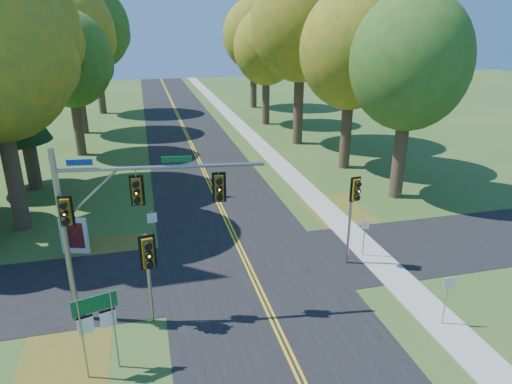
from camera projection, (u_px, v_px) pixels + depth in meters
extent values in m
plane|color=#2C531D|center=(259.00, 290.00, 19.56)|extent=(160.00, 160.00, 0.00)
cube|color=black|center=(259.00, 290.00, 19.56)|extent=(8.00, 160.00, 0.02)
cube|color=black|center=(248.00, 267.00, 21.38)|extent=(60.00, 6.00, 0.02)
cube|color=gold|center=(257.00, 290.00, 19.53)|extent=(0.10, 160.00, 0.01)
cube|color=gold|center=(261.00, 289.00, 19.58)|extent=(0.10, 160.00, 0.01)
cube|color=#9E998E|center=(389.00, 271.00, 20.96)|extent=(1.60, 160.00, 0.06)
cube|color=brown|center=(106.00, 263.00, 21.72)|extent=(4.00, 6.00, 0.00)
cube|color=brown|center=(346.00, 219.00, 26.56)|extent=(3.50, 8.00, 0.00)
cube|color=brown|center=(63.00, 368.00, 15.13)|extent=(3.00, 5.00, 0.00)
cylinder|color=#38281C|center=(13.00, 170.00, 24.29)|extent=(0.86, 0.86, 6.75)
sphere|color=#A98616|center=(32.00, 64.00, 23.86)|extent=(4.80, 4.80, 4.80)
cylinder|color=#38281C|center=(400.00, 152.00, 29.02)|extent=(0.83, 0.83, 6.08)
ellipsoid|color=#407023|center=(410.00, 61.00, 27.08)|extent=(7.20, 7.20, 8.28)
sphere|color=#407023|center=(420.00, 71.00, 28.64)|extent=(4.32, 4.32, 4.32)
sphere|color=#407023|center=(399.00, 50.00, 25.89)|extent=(3.96, 3.96, 3.96)
cylinder|color=#38281C|center=(27.00, 135.00, 30.30)|extent=(0.89, 0.89, 7.42)
ellipsoid|color=#A98616|center=(8.00, 28.00, 27.95)|extent=(8.60, 8.60, 9.89)
sphere|color=#A98616|center=(44.00, 42.00, 29.82)|extent=(5.16, 5.16, 5.16)
cylinder|color=#38281C|center=(346.00, 128.00, 35.03)|extent=(0.84, 0.84, 6.30)
ellipsoid|color=#A98616|center=(352.00, 49.00, 32.99)|extent=(7.60, 7.60, 8.74)
sphere|color=#A98616|center=(363.00, 58.00, 34.64)|extent=(4.56, 4.56, 4.56)
sphere|color=#A98616|center=(340.00, 38.00, 31.74)|extent=(4.18, 4.18, 4.18)
cylinder|color=#38281C|center=(78.00, 122.00, 38.57)|extent=(0.81, 0.81, 5.62)
ellipsoid|color=#407023|center=(69.00, 59.00, 36.75)|extent=(6.80, 6.80, 7.82)
sphere|color=#407023|center=(89.00, 66.00, 38.23)|extent=(4.08, 4.08, 4.08)
sphere|color=#407023|center=(50.00, 51.00, 35.63)|extent=(3.74, 3.74, 3.74)
cylinder|color=#38281C|center=(298.00, 103.00, 41.90)|extent=(0.90, 0.90, 7.65)
ellipsoid|color=#A98616|center=(301.00, 23.00, 39.49)|extent=(8.80, 8.80, 10.12)
sphere|color=#A98616|center=(314.00, 33.00, 41.39)|extent=(5.28, 5.28, 5.28)
sphere|color=#A98616|center=(287.00, 12.00, 38.03)|extent=(4.84, 4.84, 4.84)
cylinder|color=#38281C|center=(80.00, 99.00, 46.10)|extent=(0.87, 0.87, 6.98)
ellipsoid|color=#A98616|center=(71.00, 32.00, 43.88)|extent=(8.20, 8.20, 9.43)
sphere|color=#A98616|center=(91.00, 41.00, 45.66)|extent=(4.92, 4.92, 4.92)
sphere|color=#A98616|center=(53.00, 23.00, 42.52)|extent=(4.51, 4.51, 4.51)
cylinder|color=#38281C|center=(266.00, 98.00, 50.44)|extent=(0.82, 0.82, 5.85)
ellipsoid|color=#A98616|center=(266.00, 47.00, 48.56)|extent=(7.00, 7.00, 8.05)
sphere|color=#A98616|center=(276.00, 53.00, 50.08)|extent=(4.20, 4.20, 4.20)
sphere|color=#A98616|center=(257.00, 40.00, 47.40)|extent=(3.85, 3.85, 3.85)
cylinder|color=#38281C|center=(100.00, 84.00, 56.24)|extent=(0.88, 0.88, 7.20)
ellipsoid|color=#407023|center=(93.00, 28.00, 53.96)|extent=(8.40, 8.40, 9.66)
sphere|color=#407023|center=(109.00, 35.00, 55.78)|extent=(5.04, 5.04, 5.04)
sphere|color=#407023|center=(78.00, 20.00, 52.57)|extent=(4.62, 4.62, 4.62)
cylinder|color=#38281C|center=(253.00, 83.00, 60.32)|extent=(0.85, 0.85, 6.53)
ellipsoid|color=#A98616|center=(253.00, 35.00, 58.22)|extent=(7.80, 7.80, 8.97)
sphere|color=#A98616|center=(263.00, 41.00, 59.91)|extent=(4.68, 4.68, 4.68)
sphere|color=#A98616|center=(244.00, 28.00, 56.93)|extent=(4.29, 4.29, 4.29)
cylinder|color=#38281C|center=(12.00, 166.00, 30.55)|extent=(0.50, 0.50, 3.42)
cylinder|color=gray|center=(65.00, 240.00, 16.51)|extent=(0.21, 0.21, 6.78)
cylinder|color=gray|center=(78.00, 315.00, 17.64)|extent=(0.43, 0.43, 0.29)
cylinder|color=gray|center=(162.00, 167.00, 16.00)|extent=(7.23, 1.05, 0.14)
cylinder|color=gray|center=(90.00, 196.00, 16.05)|extent=(2.18, 0.36, 2.00)
cylinder|color=gray|center=(136.00, 173.00, 15.96)|extent=(0.04, 0.04, 0.35)
cube|color=#72590C|center=(137.00, 190.00, 16.19)|extent=(0.36, 0.33, 0.97)
cube|color=black|center=(137.00, 190.00, 16.19)|extent=(0.50, 0.09, 1.14)
sphere|color=orange|center=(136.00, 193.00, 15.98)|extent=(0.17, 0.17, 0.17)
cylinder|color=black|center=(136.00, 184.00, 15.87)|extent=(0.25, 0.18, 0.23)
cylinder|color=black|center=(136.00, 193.00, 15.98)|extent=(0.25, 0.18, 0.23)
cylinder|color=black|center=(137.00, 201.00, 16.09)|extent=(0.25, 0.18, 0.23)
cylinder|color=gray|center=(219.00, 170.00, 16.28)|extent=(0.04, 0.04, 0.35)
cube|color=#72590C|center=(219.00, 187.00, 16.51)|extent=(0.36, 0.33, 0.97)
cube|color=black|center=(219.00, 187.00, 16.51)|extent=(0.50, 0.09, 1.14)
sphere|color=orange|center=(219.00, 189.00, 16.30)|extent=(0.17, 0.17, 0.17)
cylinder|color=black|center=(219.00, 181.00, 16.19)|extent=(0.25, 0.18, 0.23)
cylinder|color=black|center=(219.00, 189.00, 16.30)|extent=(0.25, 0.18, 0.23)
cylinder|color=black|center=(220.00, 197.00, 16.41)|extent=(0.25, 0.18, 0.23)
cube|color=#72590C|center=(66.00, 211.00, 15.99)|extent=(0.36, 0.33, 0.97)
cube|color=black|center=(66.00, 211.00, 15.99)|extent=(0.50, 0.09, 1.14)
sphere|color=orange|center=(65.00, 214.00, 15.78)|extent=(0.17, 0.17, 0.17)
cylinder|color=black|center=(63.00, 206.00, 15.68)|extent=(0.25, 0.18, 0.23)
cylinder|color=black|center=(65.00, 214.00, 15.78)|extent=(0.25, 0.18, 0.23)
cylinder|color=black|center=(66.00, 222.00, 15.89)|extent=(0.25, 0.18, 0.23)
cube|color=navy|center=(79.00, 162.00, 15.59)|extent=(0.87, 0.15, 0.21)
cube|color=#0C5926|center=(177.00, 159.00, 15.96)|extent=(1.06, 0.17, 0.21)
cylinder|color=gray|center=(350.00, 222.00, 21.00)|extent=(0.12, 0.12, 4.31)
cube|color=#72590C|center=(355.00, 189.00, 20.23)|extent=(0.37, 0.34, 0.98)
cube|color=black|center=(355.00, 189.00, 20.23)|extent=(0.51, 0.10, 1.16)
sphere|color=orange|center=(358.00, 191.00, 20.04)|extent=(0.18, 0.18, 0.18)
cylinder|color=black|center=(358.00, 184.00, 19.93)|extent=(0.26, 0.19, 0.24)
cylinder|color=black|center=(358.00, 191.00, 20.04)|extent=(0.26, 0.19, 0.24)
cylinder|color=black|center=(357.00, 198.00, 20.15)|extent=(0.26, 0.19, 0.24)
cylinder|color=#9799A0|center=(149.00, 280.00, 16.88)|extent=(0.14, 0.14, 3.68)
cube|color=#72590C|center=(148.00, 252.00, 16.22)|extent=(0.44, 0.40, 1.15)
cube|color=black|center=(148.00, 252.00, 16.22)|extent=(0.60, 0.12, 1.36)
sphere|color=orange|center=(149.00, 255.00, 15.99)|extent=(0.21, 0.21, 0.21)
cylinder|color=black|center=(148.00, 246.00, 15.86)|extent=(0.30, 0.22, 0.28)
cylinder|color=black|center=(149.00, 255.00, 15.99)|extent=(0.30, 0.22, 0.28)
cylinder|color=black|center=(150.00, 265.00, 16.12)|extent=(0.30, 0.22, 0.28)
cylinder|color=gray|center=(83.00, 340.00, 14.24)|extent=(0.06, 0.06, 2.95)
cylinder|color=gray|center=(115.00, 330.00, 14.70)|extent=(0.06, 0.06, 2.95)
cube|color=#0C5527|center=(94.00, 304.00, 14.09)|extent=(1.34, 0.42, 0.54)
cube|color=silver|center=(94.00, 304.00, 14.09)|extent=(1.14, 0.33, 0.08)
cube|color=silver|center=(86.00, 326.00, 14.17)|extent=(0.48, 0.17, 0.54)
cube|color=black|center=(84.00, 317.00, 14.06)|extent=(0.47, 0.14, 0.10)
cube|color=silver|center=(108.00, 319.00, 14.50)|extent=(0.48, 0.17, 0.54)
cube|color=black|center=(107.00, 311.00, 14.38)|extent=(0.47, 0.14, 0.10)
cube|color=silver|center=(74.00, 236.00, 22.42)|extent=(1.34, 0.58, 1.86)
cube|color=maroon|center=(73.00, 236.00, 22.30)|extent=(0.99, 0.33, 1.35)
cube|color=silver|center=(66.00, 249.00, 22.72)|extent=(0.10, 0.10, 0.31)
cube|color=silver|center=(87.00, 250.00, 22.66)|extent=(0.10, 0.10, 0.31)
cylinder|color=gray|center=(364.00, 238.00, 22.04)|extent=(0.04, 0.04, 1.96)
cube|color=silver|center=(365.00, 225.00, 21.77)|extent=(0.35, 0.18, 0.40)
cylinder|color=gray|center=(446.00, 301.00, 16.96)|extent=(0.05, 0.05, 2.12)
cube|color=silver|center=(449.00, 283.00, 16.67)|extent=(0.40, 0.12, 0.43)
cylinder|color=gray|center=(153.00, 234.00, 21.91)|extent=(0.05, 0.05, 2.41)
cube|color=silver|center=(152.00, 218.00, 21.59)|extent=(0.46, 0.07, 0.49)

